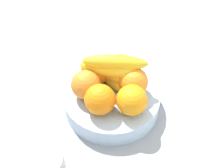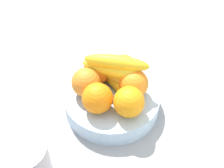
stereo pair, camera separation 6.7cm
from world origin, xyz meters
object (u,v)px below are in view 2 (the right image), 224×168
object	(u,v)px
orange_front_left	(98,99)
orange_back_right	(98,69)
fruit_bowl	(112,101)
orange_back_left	(123,69)
orange_center	(134,84)
orange_top_stack	(86,83)
banana_bunch	(115,72)
orange_front_right	(129,102)

from	to	relation	value
orange_front_left	orange_back_right	xyz separation A→B (cm)	(-9.55, -5.16, 0.00)
fruit_bowl	orange_back_left	size ratio (longest dim) A/B	3.31
fruit_bowl	orange_back_left	bearing A→B (deg)	178.76
orange_center	orange_top_stack	size ratio (longest dim) A/B	1.00
orange_back_left	banana_bunch	size ratio (longest dim) A/B	0.43
orange_center	orange_top_stack	xyz separation A→B (cm)	(5.01, -11.30, 0.00)
orange_front_right	orange_back_left	bearing A→B (deg)	-149.59
orange_back_right	banana_bunch	distance (cm)	5.54
orange_center	orange_back_left	size ratio (longest dim) A/B	1.00
orange_top_stack	orange_front_left	bearing A→B (deg)	56.70
orange_front_left	banana_bunch	xyz separation A→B (cm)	(-9.29, 0.19, 1.40)
orange_front_right	banana_bunch	world-z (taller)	banana_bunch
banana_bunch	orange_center	bearing A→B (deg)	83.18
fruit_bowl	orange_top_stack	bearing A→B (deg)	-69.48
orange_center	orange_back_right	distance (cm)	11.00
orange_front_left	orange_center	bearing A→B (deg)	146.10
orange_center	banana_bunch	distance (cm)	5.82
orange_front_left	banana_bunch	distance (cm)	9.40
orange_center	orange_back_left	xyz separation A→B (cm)	(-4.19, -4.82, 0.00)
orange_front_right	fruit_bowl	bearing A→B (deg)	-120.77
orange_front_left	orange_back_right	size ratio (longest dim) A/B	1.00
fruit_bowl	orange_front_left	size ratio (longest dim) A/B	3.31
banana_bunch	orange_front_right	bearing A→B (deg)	44.66
fruit_bowl	orange_center	distance (cm)	8.56
fruit_bowl	orange_front_right	size ratio (longest dim) A/B	3.31
orange_front_right	orange_back_left	size ratio (longest dim) A/B	1.00
orange_front_right	orange_back_left	xyz separation A→B (cm)	(-10.64, -6.24, 0.00)
orange_back_right	orange_back_left	bearing A→B (deg)	118.02
orange_front_left	banana_bunch	world-z (taller)	banana_bunch
orange_back_right	orange_top_stack	xyz separation A→B (cm)	(5.93, -0.34, 0.00)
orange_back_left	orange_back_right	size ratio (longest dim) A/B	1.00
orange_top_stack	orange_center	bearing A→B (deg)	113.90
orange_front_left	orange_front_right	bearing A→B (deg)	106.80
orange_front_right	orange_center	size ratio (longest dim) A/B	1.00
orange_front_right	orange_front_left	bearing A→B (deg)	-73.20
orange_front_left	orange_top_stack	distance (cm)	6.59
orange_front_right	orange_back_right	size ratio (longest dim) A/B	1.00
orange_front_right	orange_top_stack	xyz separation A→B (cm)	(-1.44, -12.72, 0.00)
orange_back_left	orange_back_right	world-z (taller)	same
orange_center	orange_back_right	world-z (taller)	same
orange_center	orange_top_stack	world-z (taller)	same
orange_center	banana_bunch	size ratio (longest dim) A/B	0.43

